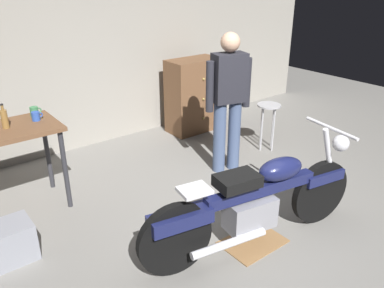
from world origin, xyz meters
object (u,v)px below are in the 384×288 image
motorcycle (257,200)px  shop_stool (268,114)px  wooden_dresser (194,96)px  storage_bin (6,243)px  bottle (4,119)px  mug_blue_enamel (36,116)px  person_standing (228,98)px  mug_green_speckled (35,112)px

motorcycle → shop_stool: (1.66, 1.37, 0.05)m
motorcycle → wooden_dresser: (1.30, 2.55, 0.10)m
storage_bin → shop_stool: bearing=4.0°
bottle → shop_stool: bearing=-9.4°
motorcycle → mug_blue_enamel: (-1.20, 1.92, 0.50)m
person_standing → mug_green_speckled: size_ratio=14.22×
shop_stool → bottle: bottle is taller
wooden_dresser → storage_bin: wooden_dresser is taller
person_standing → storage_bin: person_standing is taller
storage_bin → bottle: bottle is taller
mug_green_speckled → person_standing: bearing=-22.4°
motorcycle → bottle: bearing=138.3°
wooden_dresser → bottle: bearing=-166.7°
wooden_dresser → mug_green_speckled: (-2.47, -0.49, 0.40)m
wooden_dresser → shop_stool: bearing=-73.2°
storage_bin → bottle: (0.33, 0.76, 0.83)m
wooden_dresser → mug_blue_enamel: wooden_dresser is taller
motorcycle → bottle: bottle is taller
motorcycle → storage_bin: (-1.82, 1.13, -0.28)m
person_standing → bottle: person_standing is taller
bottle → storage_bin: bearing=-113.4°
shop_stool → mug_blue_enamel: bearing=169.0°
mug_green_speckled → bottle: bearing=-152.7°
mug_blue_enamel → bottle: bearing=-173.2°
person_standing → bottle: (-2.29, 0.64, 0.07)m
bottle → motorcycle: bearing=-51.6°
motorcycle → mug_blue_enamel: bearing=131.8°
wooden_dresser → mug_blue_enamel: 2.61m
motorcycle → person_standing: (0.79, 1.25, 0.48)m
motorcycle → storage_bin: 2.16m
shop_stool → mug_blue_enamel: mug_blue_enamel is taller
shop_stool → bottle: size_ratio=2.66×
wooden_dresser → bottle: 2.91m
shop_stool → motorcycle: bearing=-140.4°
motorcycle → bottle: 2.47m
mug_green_speckled → storage_bin: bearing=-125.2°
mug_green_speckled → mug_blue_enamel: mug_green_speckled is taller
storage_bin → mug_blue_enamel: size_ratio=3.94×
shop_stool → mug_blue_enamel: size_ratio=5.73×
motorcycle → mug_green_speckled: 2.42m
shop_stool → storage_bin: bearing=-176.0°
person_standing → wooden_dresser: 1.44m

